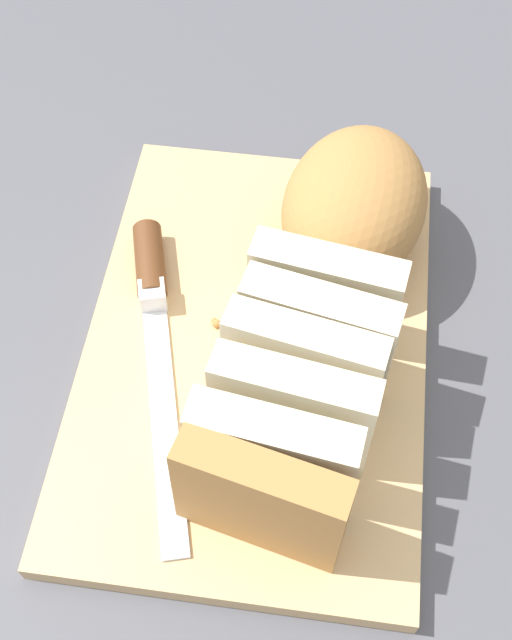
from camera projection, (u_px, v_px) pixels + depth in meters
name	position (u px, v px, depth m)	size (l,w,h in m)	color
ground_plane	(256.00, 353.00, 0.65)	(3.00, 3.00, 0.00)	#4C4C51
cutting_board	(256.00, 347.00, 0.64)	(0.40, 0.26, 0.02)	tan
bread_loaf	(328.00, 291.00, 0.60)	(0.37, 0.16, 0.09)	#A8753D
bread_knife	(153.00, 295.00, 0.64)	(0.27, 0.11, 0.02)	silver
crumb_near_knife	(216.00, 324.00, 0.64)	(0.01, 0.01, 0.01)	#A8753D
crumb_near_loaf	(214.00, 321.00, 0.64)	(0.00, 0.00, 0.00)	#A8753D
crumb_stray_left	(357.00, 317.00, 0.64)	(0.01, 0.01, 0.01)	#A8753D
crumb_stray_right	(285.00, 265.00, 0.67)	(0.01, 0.01, 0.01)	#A8753D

